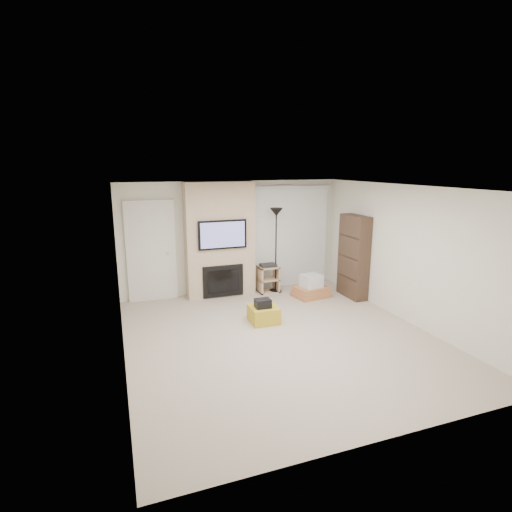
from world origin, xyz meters
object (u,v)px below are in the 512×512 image
object	(u,v)px
av_stand	(268,277)
floor_lamp	(276,226)
ottoman	(264,314)
box_stack	(311,288)
bookshelf	(354,257)

from	to	relation	value
av_stand	floor_lamp	bearing A→B (deg)	-14.16
ottoman	box_stack	distance (m)	1.81
floor_lamp	ottoman	bearing A→B (deg)	-119.45
av_stand	box_stack	xyz separation A→B (m)	(0.77, -0.64, -0.16)
ottoman	box_stack	size ratio (longest dim) A/B	0.61
av_stand	box_stack	bearing A→B (deg)	-39.66
floor_lamp	av_stand	distance (m)	1.18
box_stack	ottoman	bearing A→B (deg)	-146.28
ottoman	av_stand	size ratio (longest dim) A/B	0.76
box_stack	bookshelf	bearing A→B (deg)	-18.30
ottoman	bookshelf	size ratio (longest dim) A/B	0.28
floor_lamp	bookshelf	size ratio (longest dim) A/B	1.06
box_stack	bookshelf	xyz separation A→B (m)	(0.86, -0.28, 0.71)
bookshelf	av_stand	bearing A→B (deg)	150.49
ottoman	av_stand	xyz separation A→B (m)	(0.73, 1.64, 0.20)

